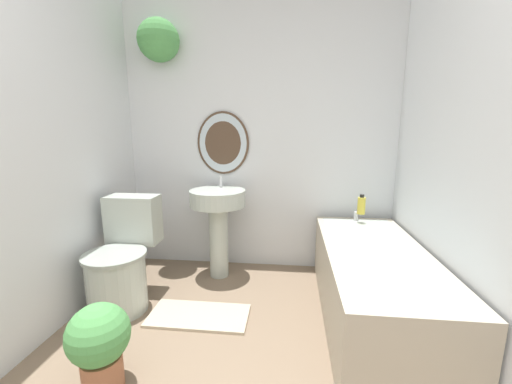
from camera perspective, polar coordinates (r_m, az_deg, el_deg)
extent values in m
cube|color=silver|center=(2.90, 0.65, 9.54)|extent=(2.53, 0.06, 2.40)
ellipsoid|color=#4C3828|center=(2.90, -6.01, 8.84)|extent=(0.48, 0.02, 0.57)
ellipsoid|color=silver|center=(2.90, -6.03, 8.84)|extent=(0.44, 0.01, 0.53)
cylinder|color=#9E6042|center=(3.08, -17.41, 26.29)|extent=(0.16, 0.16, 0.09)
sphere|color=#4C934C|center=(3.06, -17.31, 24.86)|extent=(0.35, 0.35, 0.35)
cube|color=silver|center=(2.23, -36.96, 6.76)|extent=(0.06, 2.56, 2.40)
cube|color=silver|center=(1.89, 36.74, 6.36)|extent=(0.06, 2.56, 2.40)
cylinder|color=#B2BCB2|center=(2.54, -23.95, -15.01)|extent=(0.40, 0.40, 0.41)
cylinder|color=#97A097|center=(2.45, -24.36, -10.42)|extent=(0.43, 0.43, 0.02)
cube|color=#B2BCB2|center=(2.65, -21.38, -4.61)|extent=(0.40, 0.20, 0.37)
cylinder|color=#B2BCB2|center=(2.82, -6.80, -8.86)|extent=(0.16, 0.16, 0.64)
cylinder|color=#B2BCB2|center=(2.71, -6.99, -1.08)|extent=(0.48, 0.48, 0.14)
cylinder|color=silver|center=(2.81, -6.44, 1.85)|extent=(0.02, 0.02, 0.10)
cube|color=#B2A893|center=(2.35, 20.55, -15.61)|extent=(0.65, 1.55, 0.51)
cube|color=#B2BCB2|center=(2.25, 20.97, -10.22)|extent=(0.55, 1.45, 0.04)
cylinder|color=silver|center=(2.86, 17.72, -4.22)|extent=(0.04, 0.04, 0.08)
cylinder|color=gold|center=(2.78, 18.61, -2.37)|extent=(0.07, 0.07, 0.14)
cylinder|color=black|center=(2.76, 18.71, -0.69)|extent=(0.04, 0.04, 0.02)
cylinder|color=#9E6042|center=(1.97, -26.09, -27.44)|extent=(0.20, 0.20, 0.18)
sphere|color=#4C934C|center=(1.85, -26.72, -22.11)|extent=(0.30, 0.30, 0.30)
cube|color=#B7A88E|center=(2.39, -10.35, -21.23)|extent=(0.69, 0.34, 0.02)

